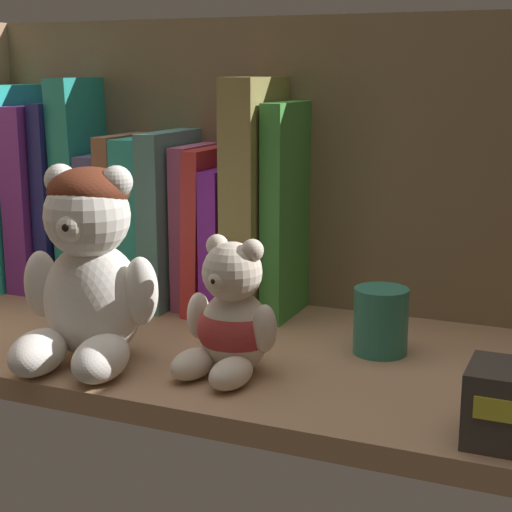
{
  "coord_description": "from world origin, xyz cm",
  "views": [
    {
      "loc": [
        31.58,
        -67.08,
        27.43
      ],
      "look_at": [
        2.86,
        0.0,
        10.85
      ],
      "focal_mm": 57.5,
      "sensor_mm": 36.0,
      "label": 1
    }
  ],
  "objects_px": {
    "book_8": "(201,224)",
    "book_1": "(48,196)",
    "book_0": "(23,185)",
    "book_5": "(133,215)",
    "book_12": "(291,209)",
    "pillar_candle": "(381,321)",
    "book_7": "(180,216)",
    "teddy_bear_smaller": "(232,321)",
    "book_11": "(263,196)",
    "book_4": "(111,223)",
    "book_2": "(67,196)",
    "teddy_bear_larger": "(88,270)",
    "book_3": "(85,185)",
    "book_10": "(237,236)",
    "book_9": "(219,226)",
    "book_6": "(155,217)"
  },
  "relations": [
    {
      "from": "book_2",
      "to": "book_8",
      "type": "xyz_separation_m",
      "value": [
        0.18,
        0.0,
        -0.02
      ]
    },
    {
      "from": "book_4",
      "to": "book_11",
      "type": "xyz_separation_m",
      "value": [
        0.19,
        0.0,
        0.04
      ]
    },
    {
      "from": "book_4",
      "to": "book_10",
      "type": "bearing_deg",
      "value": 0.0
    },
    {
      "from": "book_6",
      "to": "book_9",
      "type": "height_order",
      "value": "book_6"
    },
    {
      "from": "book_3",
      "to": "book_2",
      "type": "bearing_deg",
      "value": 180.0
    },
    {
      "from": "book_11",
      "to": "pillar_candle",
      "type": "relative_size",
      "value": 4.04
    },
    {
      "from": "book_11",
      "to": "book_12",
      "type": "relative_size",
      "value": 1.11
    },
    {
      "from": "book_6",
      "to": "book_12",
      "type": "xyz_separation_m",
      "value": [
        0.16,
        0.0,
        0.02
      ]
    },
    {
      "from": "book_6",
      "to": "book_1",
      "type": "bearing_deg",
      "value": 180.0
    },
    {
      "from": "book_12",
      "to": "book_9",
      "type": "bearing_deg",
      "value": 180.0
    },
    {
      "from": "book_8",
      "to": "pillar_candle",
      "type": "height_order",
      "value": "book_8"
    },
    {
      "from": "book_3",
      "to": "book_5",
      "type": "height_order",
      "value": "book_3"
    },
    {
      "from": "book_7",
      "to": "book_12",
      "type": "xyz_separation_m",
      "value": [
        0.13,
        0.0,
        0.02
      ]
    },
    {
      "from": "book_3",
      "to": "book_12",
      "type": "relative_size",
      "value": 1.1
    },
    {
      "from": "book_12",
      "to": "book_6",
      "type": "bearing_deg",
      "value": 180.0
    },
    {
      "from": "book_11",
      "to": "pillar_candle",
      "type": "bearing_deg",
      "value": -30.61
    },
    {
      "from": "book_6",
      "to": "teddy_bear_smaller",
      "type": "bearing_deg",
      "value": -46.09
    },
    {
      "from": "book_6",
      "to": "book_9",
      "type": "xyz_separation_m",
      "value": [
        0.08,
        0.0,
        -0.0
      ]
    },
    {
      "from": "book_11",
      "to": "teddy_bear_smaller",
      "type": "distance_m",
      "value": 0.21
    },
    {
      "from": "teddy_bear_larger",
      "to": "book_9",
      "type": "bearing_deg",
      "value": 83.39
    },
    {
      "from": "book_10",
      "to": "book_8",
      "type": "bearing_deg",
      "value": 180.0
    },
    {
      "from": "book_1",
      "to": "book_9",
      "type": "xyz_separation_m",
      "value": [
        0.23,
        0.0,
        -0.02
      ]
    },
    {
      "from": "book_12",
      "to": "teddy_bear_larger",
      "type": "relative_size",
      "value": 1.28
    },
    {
      "from": "book_9",
      "to": "book_11",
      "type": "bearing_deg",
      "value": 0.0
    },
    {
      "from": "book_4",
      "to": "book_8",
      "type": "height_order",
      "value": "book_8"
    },
    {
      "from": "book_0",
      "to": "teddy_bear_smaller",
      "type": "height_order",
      "value": "book_0"
    },
    {
      "from": "book_2",
      "to": "book_9",
      "type": "xyz_separation_m",
      "value": [
        0.2,
        0.0,
        -0.02
      ]
    },
    {
      "from": "book_11",
      "to": "book_4",
      "type": "bearing_deg",
      "value": 180.0
    },
    {
      "from": "book_12",
      "to": "pillar_candle",
      "type": "bearing_deg",
      "value": -36.59
    },
    {
      "from": "book_12",
      "to": "book_4",
      "type": "bearing_deg",
      "value": 180.0
    },
    {
      "from": "teddy_bear_larger",
      "to": "book_12",
      "type": "bearing_deg",
      "value": 62.87
    },
    {
      "from": "book_2",
      "to": "book_3",
      "type": "height_order",
      "value": "book_3"
    },
    {
      "from": "book_11",
      "to": "teddy_bear_smaller",
      "type": "relative_size",
      "value": 2.09
    },
    {
      "from": "book_2",
      "to": "book_10",
      "type": "distance_m",
      "value": 0.22
    },
    {
      "from": "book_0",
      "to": "book_3",
      "type": "height_order",
      "value": "book_3"
    },
    {
      "from": "book_11",
      "to": "book_12",
      "type": "bearing_deg",
      "value": 0.0
    },
    {
      "from": "book_7",
      "to": "teddy_bear_smaller",
      "type": "relative_size",
      "value": 1.61
    },
    {
      "from": "book_10",
      "to": "pillar_candle",
      "type": "xyz_separation_m",
      "value": [
        0.19,
        -0.09,
        -0.05
      ]
    },
    {
      "from": "book_2",
      "to": "book_12",
      "type": "xyz_separation_m",
      "value": [
        0.28,
        0.0,
        0.0
      ]
    },
    {
      "from": "book_6",
      "to": "book_10",
      "type": "distance_m",
      "value": 0.1
    },
    {
      "from": "book_2",
      "to": "book_7",
      "type": "xyz_separation_m",
      "value": [
        0.15,
        0.0,
        -0.01
      ]
    },
    {
      "from": "book_8",
      "to": "book_1",
      "type": "bearing_deg",
      "value": 180.0
    },
    {
      "from": "book_7",
      "to": "teddy_bear_smaller",
      "type": "distance_m",
      "value": 0.25
    },
    {
      "from": "book_0",
      "to": "book_5",
      "type": "bearing_deg",
      "value": 0.0
    },
    {
      "from": "book_4",
      "to": "book_7",
      "type": "height_order",
      "value": "book_7"
    },
    {
      "from": "book_1",
      "to": "teddy_bear_larger",
      "type": "xyz_separation_m",
      "value": [
        0.2,
        -0.21,
        -0.02
      ]
    },
    {
      "from": "book_9",
      "to": "book_5",
      "type": "bearing_deg",
      "value": 180.0
    },
    {
      "from": "pillar_candle",
      "to": "book_3",
      "type": "bearing_deg",
      "value": 166.43
    },
    {
      "from": "book_1",
      "to": "book_2",
      "type": "xyz_separation_m",
      "value": [
        0.03,
        0.0,
        0.0
      ]
    },
    {
      "from": "pillar_candle",
      "to": "book_12",
      "type": "bearing_deg",
      "value": 143.41
    }
  ]
}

